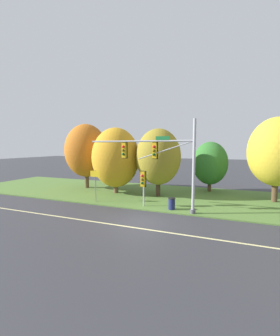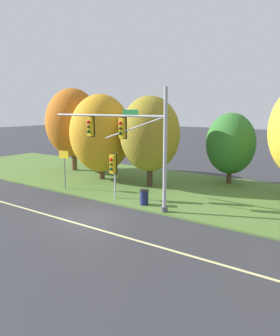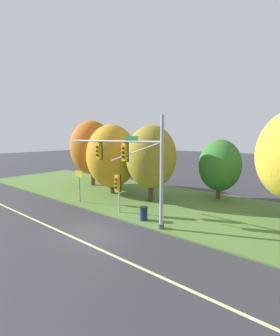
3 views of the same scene
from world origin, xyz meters
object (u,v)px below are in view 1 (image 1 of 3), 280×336
Objects in this scene: route_sign_post at (95,180)px; tree_tall_centre at (277,152)px; traffic_signal_mast at (161,157)px; pedestrian_signal_near_kerb at (143,181)px; tree_mid_verge at (210,163)px; tree_nearest_road at (86,151)px; trash_bin at (172,204)px; tree_behind_signpost at (158,157)px; tree_left_of_mast at (116,158)px.

route_sign_post is 0.38× the size of tree_tall_centre.
traffic_signal_mast reaches higher than pedestrian_signal_near_kerb.
tree_nearest_road is at bearing -167.02° from tree_mid_verge.
route_sign_post is 7.70m from tree_nearest_road.
tree_tall_centre reaches higher than traffic_signal_mast.
tree_mid_verge is 9.29m from trash_bin.
traffic_signal_mast is 3.79m from trash_bin.
tree_behind_signpost is at bearing 90.55° from pedestrian_signal_near_kerb.
tree_left_of_mast is at bearing -16.46° from tree_nearest_road.
pedestrian_signal_near_kerb is 0.39× the size of tree_nearest_road.
pedestrian_signal_near_kerb is 12.24m from tree_tall_centre.
pedestrian_signal_near_kerb is 0.44× the size of tree_behind_signpost.
tree_mid_verge is (9.25, 4.60, -0.67)m from tree_left_of_mast.
tree_nearest_road is at bearing 151.93° from traffic_signal_mast.
traffic_signal_mast is 1.16× the size of tree_nearest_road.
tree_mid_verge is (4.62, 4.33, -0.82)m from tree_behind_signpost.
tree_left_of_mast is at bearing 139.02° from pedestrian_signal_near_kerb.
traffic_signal_mast is 2.98× the size of pedestrian_signal_near_kerb.
route_sign_post reaches higher than trash_bin.
route_sign_post is 0.52× the size of tree_mid_verge.
route_sign_post is at bearing -179.66° from pedestrian_signal_near_kerb.
tree_nearest_road is at bearing -178.57° from tree_tall_centre.
tree_nearest_road reaches higher than tree_tall_centre.
tree_tall_centre reaches higher than tree_left_of_mast.
route_sign_post is 12.68m from tree_mid_verge.
tree_left_of_mast is at bearing -153.56° from tree_mid_verge.
route_sign_post is (-4.59, -0.03, -0.19)m from pedestrian_signal_near_kerb.
tree_left_of_mast is 8.82m from trash_bin.
tree_tall_centre is (10.44, 5.94, 2.36)m from pedestrian_signal_near_kerb.
tree_tall_centre reaches higher than tree_mid_verge.
tree_behind_signpost reaches higher than pedestrian_signal_near_kerb.
traffic_signal_mast is 1.31× the size of tree_behind_signpost.
tree_behind_signpost is at bearing -6.82° from tree_nearest_road.
trash_bin is (-8.01, -5.92, -4.02)m from tree_tall_centre.
tree_left_of_mast reaches higher than tree_mid_verge.
route_sign_post is (-6.27, 0.42, -2.22)m from traffic_signal_mast.
tree_tall_centre reaches higher than route_sign_post.
tree_left_of_mast is 1.27× the size of tree_mid_verge.
pedestrian_signal_near_kerb is at bearing -40.98° from tree_left_of_mast.
tree_tall_centre is at bearing 29.66° from pedestrian_signal_near_kerb.
pedestrian_signal_near_kerb is 2.94m from trash_bin.
tree_tall_centre is at bearing 8.73° from tree_behind_signpost.
traffic_signal_mast reaches higher than tree_mid_verge.
tree_nearest_road is at bearing 131.14° from route_sign_post.
trash_bin is (2.43, 0.02, -1.66)m from pedestrian_signal_near_kerb.
tree_left_of_mast is at bearing -176.66° from tree_behind_signpost.
tree_left_of_mast is at bearing -172.91° from tree_tall_centre.
tree_nearest_road is (-4.78, 5.48, 2.52)m from route_sign_post.
traffic_signal_mast reaches higher than trash_bin.
traffic_signal_mast reaches higher than tree_left_of_mast.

